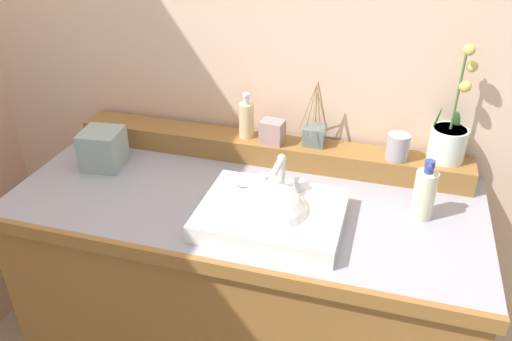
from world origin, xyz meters
TOP-DOWN VIEW (x-y plane):
  - wall_back at (0.00, 0.43)m, footprint 3.07×0.20m
  - vanity_cabinet at (0.00, -0.00)m, footprint 1.46×0.66m
  - back_ledge at (0.00, 0.25)m, footprint 1.38×0.12m
  - sink_basin at (0.12, -0.12)m, footprint 0.41×0.32m
  - soap_bar at (0.00, -0.02)m, footprint 0.07×0.04m
  - potted_plant at (0.59, 0.28)m, footprint 0.12×0.12m
  - soap_dispenser at (-0.07, 0.26)m, footprint 0.05×0.05m
  - tumbler_cup at (0.44, 0.23)m, footprint 0.07×0.07m
  - reed_diffuser at (0.17, 0.27)m, footprint 0.10×0.11m
  - trinket_box at (0.03, 0.24)m, footprint 0.08×0.07m
  - lotion_bottle at (0.53, 0.04)m, footprint 0.06×0.07m
  - tissue_box at (-0.52, 0.05)m, footprint 0.14×0.14m

SIDE VIEW (x-z plane):
  - vanity_cabinet at x=0.00m, z-range 0.00..0.86m
  - sink_basin at x=0.12m, z-range 0.75..1.01m
  - back_ledge at x=0.00m, z-range 0.85..0.93m
  - soap_bar at x=0.00m, z-range 0.91..0.93m
  - tissue_box at x=-0.52m, z-range 0.85..0.98m
  - lotion_bottle at x=0.53m, z-range 0.84..1.03m
  - reed_diffuser at x=0.17m, z-range 0.85..1.08m
  - trinket_box at x=0.03m, z-range 0.93..1.01m
  - tumbler_cup at x=0.44m, z-range 0.93..1.02m
  - soap_dispenser at x=-0.07m, z-range 0.92..1.08m
  - potted_plant at x=0.59m, z-range 0.82..1.20m
  - wall_back at x=0.00m, z-range 0.00..2.44m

